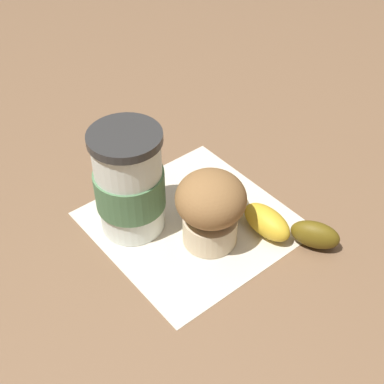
{
  "coord_description": "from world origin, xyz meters",
  "views": [
    {
      "loc": [
        -0.27,
        -0.38,
        0.47
      ],
      "look_at": [
        0.0,
        0.0,
        0.05
      ],
      "focal_mm": 50.0,
      "sensor_mm": 36.0,
      "label": 1
    }
  ],
  "objects": [
    {
      "name": "coffee_cup",
      "position": [
        -0.06,
        0.04,
        0.07
      ],
      "size": [
        0.08,
        0.08,
        0.14
      ],
      "color": "silver",
      "rests_on": "paper_napkin"
    },
    {
      "name": "paper_napkin",
      "position": [
        0.0,
        0.0,
        0.0
      ],
      "size": [
        0.24,
        0.24,
        0.0
      ],
      "primitive_type": "cube",
      "rotation": [
        0.0,
        0.0,
        0.06
      ],
      "color": "beige",
      "rests_on": "ground_plane"
    },
    {
      "name": "ground_plane",
      "position": [
        0.0,
        0.0,
        0.0
      ],
      "size": [
        3.0,
        3.0,
        0.0
      ],
      "primitive_type": "plane",
      "color": "brown"
    },
    {
      "name": "banana",
      "position": [
        0.07,
        -0.06,
        0.02
      ],
      "size": [
        0.09,
        0.17,
        0.03
      ],
      "color": "gold",
      "rests_on": "paper_napkin"
    },
    {
      "name": "muffin",
      "position": [
        0.0,
        -0.04,
        0.05
      ],
      "size": [
        0.08,
        0.08,
        0.1
      ],
      "color": "beige",
      "rests_on": "paper_napkin"
    }
  ]
}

